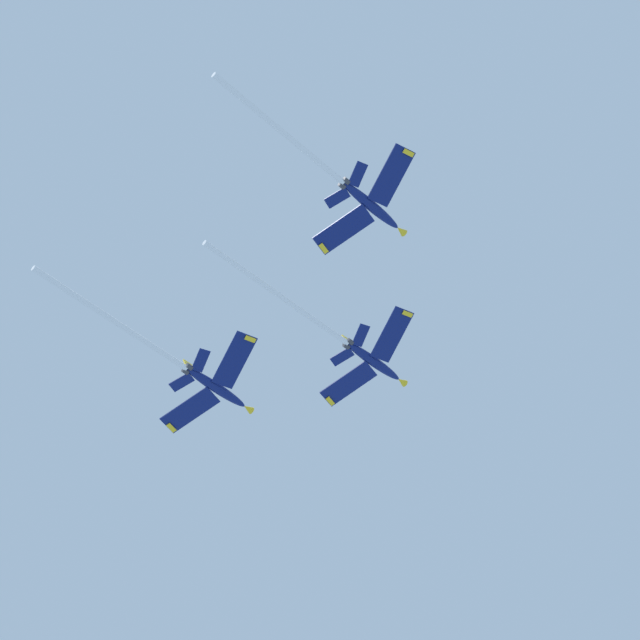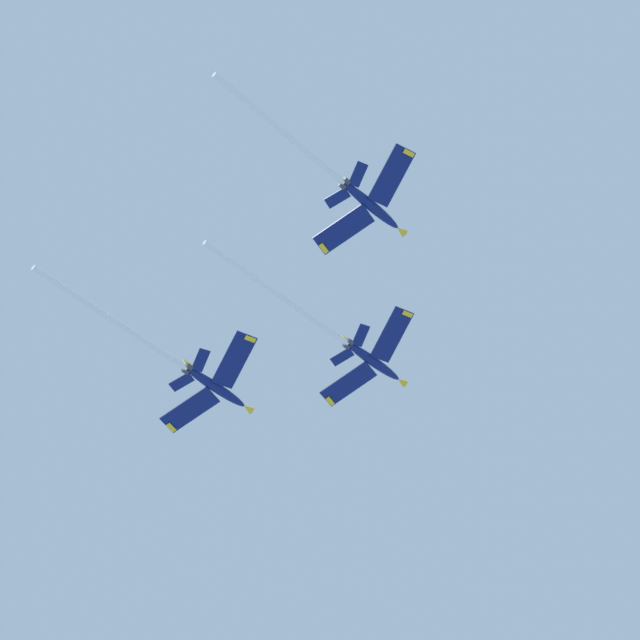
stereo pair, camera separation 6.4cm
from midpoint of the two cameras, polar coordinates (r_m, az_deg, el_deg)
jet_lead at (r=178.35m, az=1.20°, el=-1.05°), size 19.94×40.02×16.95m
jet_left_wing at (r=173.30m, az=-6.78°, el=-2.34°), size 19.89×38.77×16.00m
jet_right_wing at (r=166.95m, az=1.27°, el=6.80°), size 19.89×36.00×15.47m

